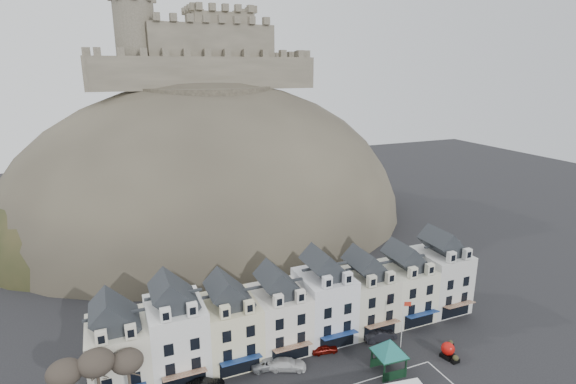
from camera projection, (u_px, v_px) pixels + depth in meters
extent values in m
cube|color=silver|center=(119.00, 355.00, 53.09)|extent=(6.80, 8.00, 8.00)
cube|color=#202328|center=(114.00, 316.00, 51.69)|extent=(6.80, 5.76, 2.80)
cube|color=silver|center=(101.00, 338.00, 48.02)|extent=(1.20, 0.80, 1.60)
cube|color=silver|center=(131.00, 332.00, 49.13)|extent=(1.20, 0.80, 1.60)
cube|color=white|center=(177.00, 337.00, 55.47)|extent=(6.80, 8.00, 9.20)
cube|color=#202328|center=(174.00, 295.00, 53.91)|extent=(6.80, 5.76, 2.80)
cube|color=white|center=(165.00, 315.00, 50.23)|extent=(1.20, 0.80, 1.60)
cube|color=white|center=(192.00, 309.00, 51.35)|extent=(1.20, 0.80, 1.60)
cube|color=black|center=(184.00, 380.00, 52.78)|extent=(5.10, 0.06, 2.20)
cube|color=maroon|center=(185.00, 374.00, 51.83)|extent=(5.10, 1.29, 0.43)
cube|color=#F2E8BB|center=(230.00, 330.00, 58.17)|extent=(6.80, 8.00, 8.00)
cube|color=#202328|center=(229.00, 294.00, 56.77)|extent=(6.80, 5.76, 2.80)
cube|color=#F2E8BB|center=(225.00, 312.00, 53.09)|extent=(1.20, 0.80, 1.60)
cube|color=#F2E8BB|center=(249.00, 307.00, 54.21)|extent=(1.20, 0.80, 1.60)
cube|color=black|center=(240.00, 366.00, 55.32)|extent=(5.10, 0.06, 2.20)
cube|color=navy|center=(241.00, 360.00, 54.37)|extent=(5.10, 1.29, 0.43)
cube|color=white|center=(279.00, 319.00, 60.70)|extent=(6.80, 8.00, 8.00)
cube|color=#202328|center=(279.00, 284.00, 59.30)|extent=(6.80, 5.76, 2.80)
cube|color=white|center=(278.00, 301.00, 55.63)|extent=(1.20, 0.80, 1.60)
cube|color=white|center=(300.00, 296.00, 56.75)|extent=(1.20, 0.80, 1.60)
cube|color=black|center=(291.00, 353.00, 57.85)|extent=(5.10, 0.06, 2.20)
cube|color=maroon|center=(293.00, 347.00, 56.91)|extent=(5.10, 1.29, 0.43)
cube|color=white|center=(324.00, 305.00, 63.08)|extent=(6.80, 8.00, 9.20)
cube|color=#202328|center=(325.00, 267.00, 61.52)|extent=(6.80, 5.76, 2.80)
cube|color=white|center=(327.00, 282.00, 57.84)|extent=(1.20, 0.80, 1.60)
cube|color=white|center=(347.00, 278.00, 58.96)|extent=(1.20, 0.80, 1.60)
cube|color=black|center=(337.00, 341.00, 60.39)|extent=(5.10, 0.06, 2.20)
cube|color=navy|center=(340.00, 335.00, 59.45)|extent=(5.10, 1.29, 0.43)
cube|color=beige|center=(365.00, 299.00, 65.78)|extent=(6.80, 8.00, 8.00)
cube|color=#202328|center=(367.00, 267.00, 64.38)|extent=(6.80, 5.76, 2.80)
cube|color=beige|center=(372.00, 281.00, 60.70)|extent=(1.20, 0.80, 1.60)
cube|color=beige|center=(390.00, 277.00, 61.82)|extent=(1.20, 0.80, 1.60)
cube|color=black|center=(380.00, 330.00, 62.93)|extent=(5.10, 0.06, 2.20)
cube|color=maroon|center=(383.00, 324.00, 61.98)|extent=(5.10, 1.29, 0.43)
cube|color=silver|center=(403.00, 291.00, 68.32)|extent=(6.80, 8.00, 8.00)
cube|color=#202328|center=(406.00, 259.00, 66.91)|extent=(6.80, 5.76, 2.80)
cube|color=silver|center=(413.00, 273.00, 63.24)|extent=(1.20, 0.80, 1.60)
cube|color=silver|center=(430.00, 269.00, 64.36)|extent=(1.20, 0.80, 1.60)
cube|color=black|center=(419.00, 320.00, 65.46)|extent=(5.10, 0.06, 2.20)
cube|color=navy|center=(423.00, 314.00, 64.52)|extent=(5.10, 1.29, 0.43)
cube|color=silver|center=(439.00, 279.00, 70.69)|extent=(6.80, 8.00, 9.20)
cube|color=#202328|center=(443.00, 245.00, 69.13)|extent=(6.80, 5.76, 2.80)
cube|color=silver|center=(451.00, 257.00, 65.46)|extent=(1.20, 0.80, 1.60)
cube|color=silver|center=(467.00, 254.00, 66.57)|extent=(1.20, 0.80, 1.60)
cube|color=black|center=(455.00, 310.00, 68.00)|extent=(5.10, 0.06, 2.20)
cube|color=maroon|center=(460.00, 305.00, 67.06)|extent=(5.10, 1.29, 0.43)
ellipsoid|color=#37322A|center=(211.00, 221.00, 110.99)|extent=(96.00, 76.00, 68.00)
ellipsoid|color=#252E17|center=(118.00, 243.00, 97.46)|extent=(52.00, 44.00, 42.00)
ellipsoid|color=#37322A|center=(294.00, 206.00, 123.50)|extent=(56.00, 48.00, 46.00)
ellipsoid|color=#252E17|center=(208.00, 243.00, 97.07)|extent=(40.00, 28.00, 28.00)
ellipsoid|color=#37322A|center=(266.00, 232.00, 104.07)|extent=(36.00, 28.00, 24.00)
cylinder|color=#37322A|center=(205.00, 93.00, 102.64)|extent=(30.00, 30.00, 3.00)
cube|color=brown|center=(208.00, 73.00, 97.88)|extent=(48.00, 2.20, 7.00)
cube|color=brown|center=(190.00, 72.00, 115.63)|extent=(48.00, 2.20, 7.00)
cube|color=brown|center=(89.00, 73.00, 97.80)|extent=(2.20, 22.00, 7.00)
cube|color=brown|center=(291.00, 72.00, 115.71)|extent=(2.20, 22.00, 7.00)
cube|color=brown|center=(206.00, 49.00, 106.02)|extent=(28.00, 18.00, 10.00)
cube|color=brown|center=(220.00, 43.00, 108.89)|extent=(14.00, 12.00, 13.00)
cylinder|color=brown|center=(136.00, 47.00, 96.50)|extent=(8.40, 8.40, 18.00)
cylinder|color=silver|center=(218.00, 3.00, 106.46)|extent=(0.16, 0.16, 5.00)
ellipsoid|color=#383028|center=(64.00, 373.00, 45.47)|extent=(3.61, 3.61, 2.54)
ellipsoid|color=#383028|center=(96.00, 363.00, 46.50)|extent=(3.78, 3.78, 2.67)
ellipsoid|color=#383028|center=(127.00, 361.00, 47.80)|extent=(3.43, 3.43, 2.42)
cube|color=black|center=(372.00, 358.00, 56.76)|extent=(0.18, 0.18, 2.68)
cube|color=black|center=(392.00, 353.00, 57.71)|extent=(0.18, 0.18, 2.68)
cube|color=black|center=(384.00, 373.00, 54.02)|extent=(0.18, 0.18, 2.68)
cube|color=black|center=(406.00, 368.00, 54.97)|extent=(0.18, 0.18, 2.68)
cube|color=black|center=(389.00, 353.00, 55.50)|extent=(3.91, 3.91, 0.13)
cone|color=#16615E|center=(390.00, 346.00, 55.23)|extent=(7.37, 7.37, 2.01)
cube|color=black|center=(447.00, 355.00, 59.01)|extent=(1.79, 1.79, 0.56)
sphere|color=#BA0F0A|center=(448.00, 349.00, 58.74)|extent=(1.74, 1.74, 1.74)
cylinder|color=silver|center=(402.00, 324.00, 60.20)|extent=(0.11, 0.11, 7.13)
cube|color=red|center=(407.00, 304.00, 59.39)|extent=(0.92, 0.38, 0.62)
cube|color=black|center=(455.00, 361.00, 57.89)|extent=(1.11, 0.56, 0.55)
sphere|color=#252E17|center=(456.00, 358.00, 57.77)|extent=(0.77, 0.77, 0.77)
cube|color=black|center=(450.00, 345.00, 61.26)|extent=(0.98, 0.54, 0.47)
sphere|color=#252E17|center=(451.00, 343.00, 61.16)|extent=(0.66, 0.66, 0.66)
imported|color=#929599|center=(271.00, 362.00, 57.01)|extent=(5.37, 2.94, 1.45)
imported|color=silver|center=(287.00, 364.00, 56.59)|extent=(5.26, 3.75, 1.41)
imported|color=#590905|center=(324.00, 348.00, 59.90)|extent=(3.77, 1.97, 1.22)
imported|color=black|center=(380.00, 335.00, 62.62)|extent=(4.78, 1.99, 1.54)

